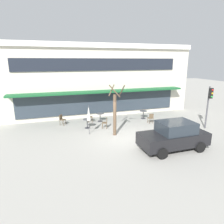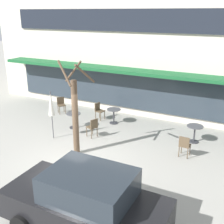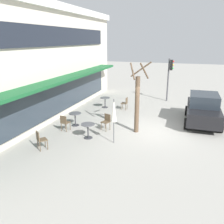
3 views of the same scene
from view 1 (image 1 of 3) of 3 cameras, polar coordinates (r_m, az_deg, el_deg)
The scene contains 13 objects.
ground_plane at distance 14.30m, azimuth 3.34°, elevation -7.45°, with size 80.00×80.00×0.00m, color #9E9B93.
building_facade at distance 22.91m, azimuth -5.79°, elevation 9.71°, with size 19.27×9.10×6.93m.
cafe_table_near_wall at distance 16.28m, azimuth -7.08°, elevation -2.86°, with size 0.70×0.70×0.76m.
cafe_table_streetside at distance 19.05m, azimuth 8.94°, elevation -0.36°, with size 0.70×0.70×0.76m.
cafe_table_by_tree at distance 17.94m, azimuth -3.42°, elevation -1.14°, with size 0.70×0.70×0.76m.
patio_umbrella_green_folded at distance 14.61m, azimuth -6.68°, elevation -0.32°, with size 0.28×0.28×2.20m.
cafe_chair_0 at distance 17.71m, azimuth 11.01°, elevation -1.56°, with size 0.42×0.42×0.89m.
cafe_chair_1 at distance 17.48m, azimuth -14.13°, elevation -1.95°, with size 0.56×0.56×0.89m.
cafe_chair_2 at distance 17.87m, azimuth -6.52°, elevation -1.24°, with size 0.46×0.46×0.89m.
cafe_chair_3 at distance 16.12m, azimuth -1.88°, elevation -2.89°, with size 0.51×0.51×0.89m.
parked_sedan at distance 12.85m, azimuth 17.24°, elevation -6.48°, with size 4.22×2.05×1.76m.
street_tree at distance 14.35m, azimuth 0.85°, elevation -0.16°, with size 1.14×1.12×3.75m.
traffic_light_pole at distance 17.34m, azimuth 26.02°, elevation 2.91°, with size 0.26×0.44×3.40m.
Camera 1 is at (-4.91, -12.33, 5.32)m, focal length 32.00 mm.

